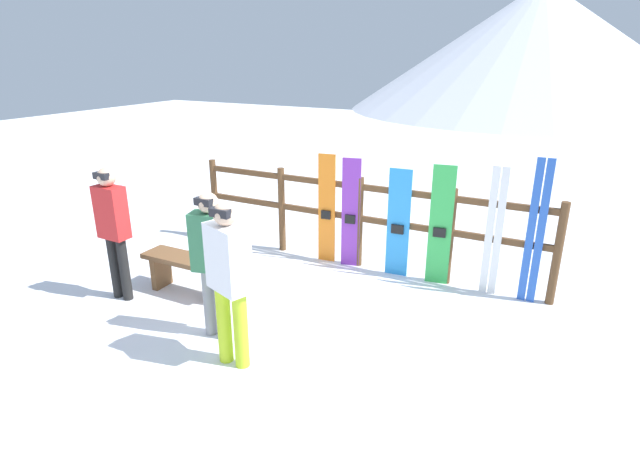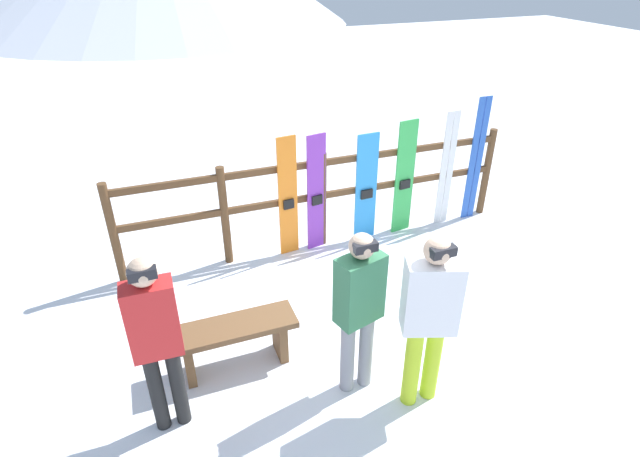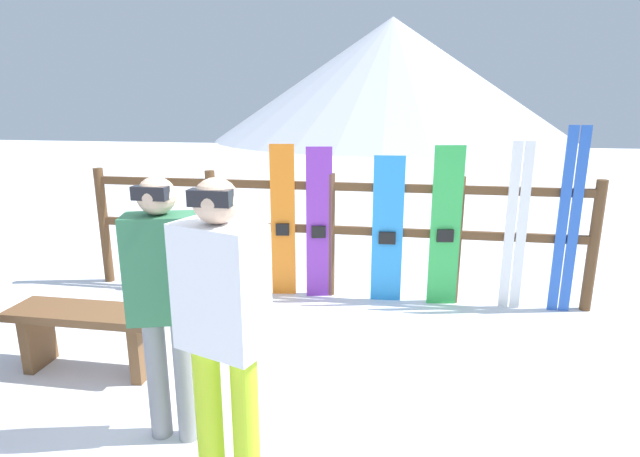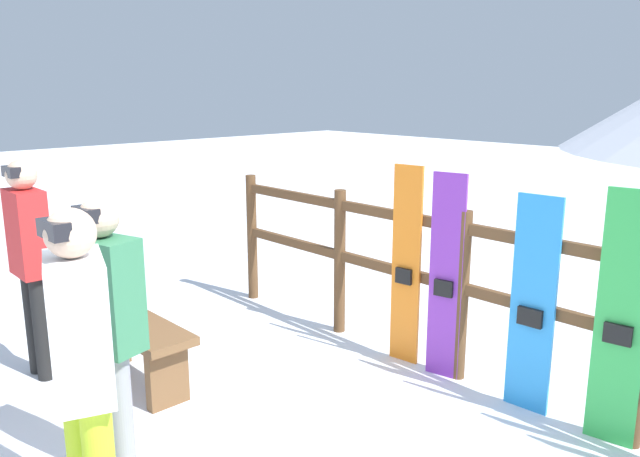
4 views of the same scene
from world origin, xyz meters
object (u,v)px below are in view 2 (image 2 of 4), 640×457
person_plaid_green (359,304)px  snowboard_green (404,178)px  ski_pair_white (447,170)px  ski_pair_blue (476,160)px  snowboard_blue (366,188)px  person_red (156,334)px  snowboard_purple (316,194)px  snowboard_orange (288,198)px  bench (234,337)px  person_white (429,313)px

person_plaid_green → snowboard_green: size_ratio=1.01×
ski_pair_white → ski_pair_blue: ski_pair_blue is taller
ski_pair_blue → snowboard_blue: bearing=-179.9°
person_red → person_plaid_green: bearing=-5.6°
ski_pair_blue → snowboard_purple: bearing=-179.9°
snowboard_orange → bench: bearing=-121.8°
snowboard_blue → ski_pair_white: bearing=0.2°
bench → snowboard_green: size_ratio=0.73×
snowboard_purple → snowboard_blue: size_ratio=1.05×
snowboard_orange → snowboard_blue: size_ratio=1.06×
snowboard_blue → snowboard_green: (0.55, 0.00, 0.05)m
person_plaid_green → ski_pair_white: 3.33m
bench → ski_pair_blue: ski_pair_blue is taller
person_white → snowboard_purple: size_ratio=1.06×
bench → person_white: size_ratio=0.70×
snowboard_blue → person_red: bearing=-141.6°
bench → snowboard_orange: bearing=58.2°
snowboard_purple → snowboard_blue: snowboard_purple is taller
person_plaid_green → snowboard_blue: person_plaid_green is taller
person_plaid_green → snowboard_blue: size_ratio=1.08×
person_white → ski_pair_white: bearing=54.3°
person_red → snowboard_green: size_ratio=1.04×
snowboard_green → ski_pair_blue: size_ratio=0.89×
person_red → ski_pair_blue: 4.91m
snowboard_orange → snowboard_blue: snowboard_orange is taller
person_red → snowboard_blue: (2.74, 2.18, -0.24)m
person_white → snowboard_orange: (-0.33, 2.66, -0.17)m
person_plaid_green → snowboard_orange: 2.34m
person_red → person_plaid_green: size_ratio=1.03×
snowboard_purple → ski_pair_blue: size_ratio=0.87×
snowboard_blue → ski_pair_white: size_ratio=0.91×
bench → person_plaid_green: (0.94, -0.61, 0.57)m
snowboard_purple → ski_pair_blue: bearing=0.1°
bench → ski_pair_white: 3.76m
bench → snowboard_orange: snowboard_orange is taller
person_plaid_green → snowboard_orange: bearing=87.0°
person_plaid_green → ski_pair_blue: size_ratio=0.90×
bench → person_white: (1.40, -0.93, 0.59)m
snowboard_purple → snowboard_green: bearing=0.0°
person_white → ski_pair_blue: bearing=48.4°
snowboard_purple → ski_pair_white: bearing=0.1°
person_plaid_green → ski_pair_white: bearing=44.7°
snowboard_purple → snowboard_blue: bearing=-0.0°
snowboard_blue → snowboard_purple: bearing=180.0°
snowboard_orange → snowboard_purple: bearing=-0.0°
snowboard_green → snowboard_blue: bearing=-180.0°
bench → ski_pair_white: (3.31, 1.73, 0.46)m
person_red → snowboard_blue: 3.51m
bench → snowboard_orange: (1.07, 1.72, 0.42)m
snowboard_purple → snowboard_green: snowboard_green is taller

